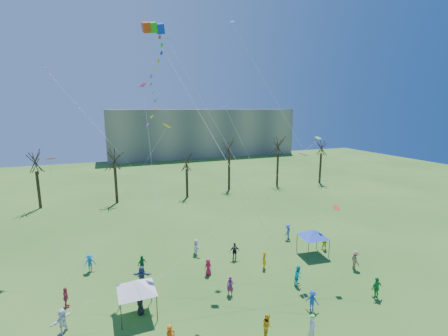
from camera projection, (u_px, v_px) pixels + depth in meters
name	position (u px, v px, depth m)	size (l,w,h in m)	color
distant_building	(203.00, 133.00, 102.65)	(60.00, 14.00, 15.00)	gray
bare_tree_row	(178.00, 158.00, 54.85)	(69.55, 7.83, 10.00)	black
hero_kite_flyer	(312.00, 329.00, 20.78)	(0.71, 0.47, 1.95)	white
big_box_kite	(158.00, 83.00, 20.97)	(5.13, 4.68, 21.74)	red
canopy_tent_white	(136.00, 285.00, 23.23)	(3.86, 3.86, 2.89)	#3F3F44
canopy_tent_blue	(313.00, 233.00, 33.10)	(3.72, 3.72, 2.81)	#3F3F44
festival_crowd	(218.00, 275.00, 27.69)	(26.85, 14.76, 1.86)	red
small_kites_aloft	(203.00, 133.00, 28.43)	(28.51, 18.69, 34.48)	#DF460B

